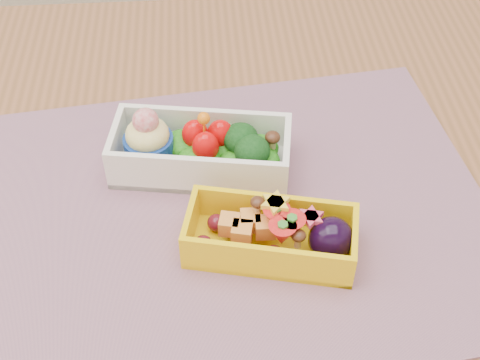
{
  "coord_description": "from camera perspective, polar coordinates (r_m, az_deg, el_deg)",
  "views": [
    {
      "loc": [
        -0.04,
        -0.41,
        1.23
      ],
      "look_at": [
        -0.01,
        0.02,
        0.79
      ],
      "focal_mm": 50.22,
      "sensor_mm": 36.0,
      "label": 1
    }
  ],
  "objects": [
    {
      "name": "bento_yellow",
      "position": [
        0.59,
        2.94,
        -4.69
      ],
      "size": [
        0.16,
        0.1,
        0.05
      ],
      "rotation": [
        0.0,
        0.0,
        -0.22
      ],
      "color": "yellow",
      "rests_on": "placemat"
    },
    {
      "name": "table",
      "position": [
        0.71,
        0.54,
        -8.77
      ],
      "size": [
        1.2,
        0.8,
        0.75
      ],
      "color": "brown",
      "rests_on": "ground"
    },
    {
      "name": "placemat",
      "position": [
        0.63,
        -0.64,
        -2.8
      ],
      "size": [
        0.53,
        0.43,
        0.0
      ],
      "primitive_type": "cube",
      "rotation": [
        0.0,
        0.0,
        0.12
      ],
      "color": "#9A6A72",
      "rests_on": "table"
    },
    {
      "name": "bento_white",
      "position": [
        0.66,
        -3.42,
        2.56
      ],
      "size": [
        0.18,
        0.1,
        0.07
      ],
      "rotation": [
        0.0,
        0.0,
        -0.16
      ],
      "color": "white",
      "rests_on": "placemat"
    }
  ]
}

